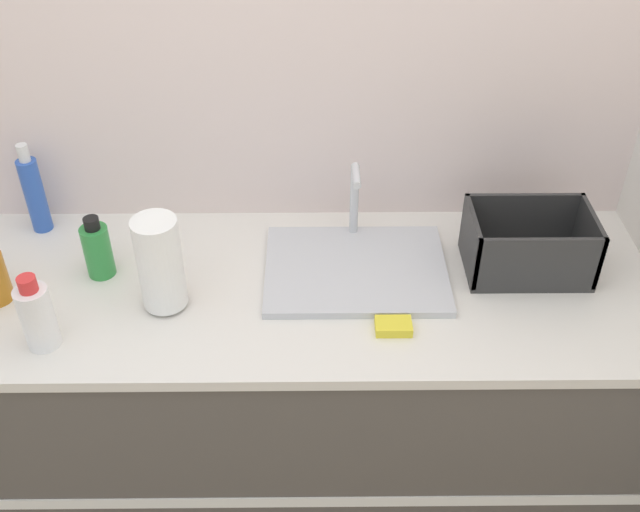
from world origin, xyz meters
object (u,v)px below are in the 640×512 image
(dish_rack, at_px, (528,248))
(bottle_green, at_px, (97,250))
(bottle_white_spray, at_px, (37,315))
(paper_towel_roll, at_px, (160,264))
(sink, at_px, (356,266))
(bottle_blue, at_px, (34,193))

(dish_rack, bearing_deg, bottle_green, -179.38)
(bottle_white_spray, bearing_deg, paper_towel_roll, 27.13)
(sink, relative_size, bottle_white_spray, 2.39)
(bottle_green, bearing_deg, bottle_white_spray, -106.23)
(sink, distance_m, bottle_white_spray, 0.81)
(paper_towel_roll, bearing_deg, dish_rack, 8.55)
(paper_towel_roll, bearing_deg, bottle_blue, 140.26)
(paper_towel_roll, xyz_separation_m, dish_rack, (0.95, 0.14, -0.07))
(sink, distance_m, paper_towel_roll, 0.52)
(bottle_white_spray, bearing_deg, dish_rack, 12.99)
(paper_towel_roll, bearing_deg, bottle_green, 145.92)
(bottle_green, height_order, bottle_white_spray, bottle_white_spray)
(bottle_blue, relative_size, bottle_white_spray, 1.35)
(sink, bearing_deg, bottle_blue, 166.96)
(dish_rack, distance_m, bottle_white_spray, 1.25)
(bottle_green, xyz_separation_m, bottle_white_spray, (-0.08, -0.27, 0.01))
(sink, relative_size, bottle_green, 2.71)
(paper_towel_roll, xyz_separation_m, bottle_blue, (-0.41, 0.34, -0.01))
(paper_towel_roll, height_order, bottle_white_spray, paper_towel_roll)
(sink, bearing_deg, bottle_green, -179.79)
(dish_rack, height_order, bottle_blue, bottle_blue)
(sink, xyz_separation_m, bottle_blue, (-0.90, 0.21, 0.10))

